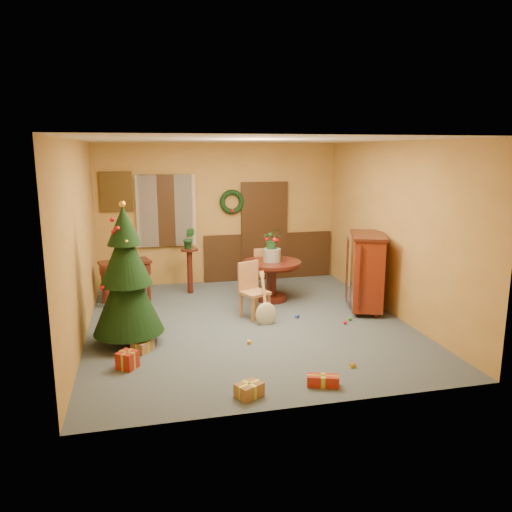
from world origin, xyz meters
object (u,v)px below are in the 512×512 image
object	(u,v)px
writing_desk	(125,271)
christmas_tree	(126,278)
sideboard	(367,270)
dining_table	(272,273)
chair_near	(252,288)

from	to	relation	value
writing_desk	christmas_tree	bearing A→B (deg)	-87.89
christmas_tree	sideboard	world-z (taller)	christmas_tree
christmas_tree	writing_desk	size ratio (longest dim) A/B	2.13
writing_desk	dining_table	bearing A→B (deg)	-9.96
dining_table	sideboard	bearing A→B (deg)	-33.06
dining_table	chair_near	bearing A→B (deg)	-124.09
christmas_tree	sideboard	bearing A→B (deg)	9.17
sideboard	chair_near	bearing A→B (deg)	176.98
christmas_tree	writing_desk	bearing A→B (deg)	92.11
christmas_tree	writing_desk	xyz separation A→B (m)	(-0.08, 2.05, -0.39)
dining_table	christmas_tree	distance (m)	3.05
chair_near	writing_desk	world-z (taller)	chair_near
chair_near	writing_desk	bearing A→B (deg)	147.91
chair_near	christmas_tree	distance (m)	2.19
sideboard	christmas_tree	bearing A→B (deg)	-170.83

